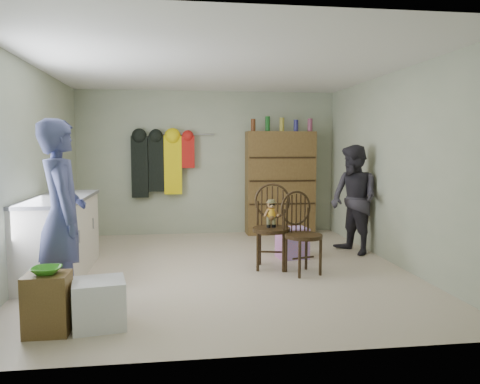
{
  "coord_description": "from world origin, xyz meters",
  "views": [
    {
      "loc": [
        -0.56,
        -5.75,
        1.52
      ],
      "look_at": [
        0.25,
        0.2,
        0.95
      ],
      "focal_mm": 35.0,
      "sensor_mm": 36.0,
      "label": 1
    }
  ],
  "objects": [
    {
      "name": "dresser",
      "position": [
        1.25,
        2.3,
        0.91
      ],
      "size": [
        1.2,
        0.39,
        2.05
      ],
      "color": "brown",
      "rests_on": "ground"
    },
    {
      "name": "coat_rack",
      "position": [
        -0.83,
        2.38,
        1.25
      ],
      "size": [
        1.42,
        0.12,
        1.09
      ],
      "color": "#99999E",
      "rests_on": "ground"
    },
    {
      "name": "bowl",
      "position": [
        -1.62,
        -1.86,
        0.53
      ],
      "size": [
        0.24,
        0.24,
        0.06
      ],
      "primitive_type": "imported",
      "color": "green",
      "rests_on": "stool"
    },
    {
      "name": "person_right",
      "position": [
        1.95,
        0.6,
        0.78
      ],
      "size": [
        0.8,
        0.9,
        1.56
      ],
      "primitive_type": "imported",
      "rotation": [
        0.0,
        0.0,
        -1.26
      ],
      "color": "#2D2B33",
      "rests_on": "ground"
    },
    {
      "name": "room_walls",
      "position": [
        0.0,
        0.53,
        1.58
      ],
      "size": [
        5.0,
        5.0,
        5.0
      ],
      "color": "#AAB295",
      "rests_on": "ground"
    },
    {
      "name": "stool",
      "position": [
        -1.62,
        -1.86,
        0.25
      ],
      "size": [
        0.35,
        0.3,
        0.5
      ],
      "primitive_type": "cube",
      "color": "brown",
      "rests_on": "ground"
    },
    {
      "name": "striped_bag",
      "position": [
        1.01,
        0.45,
        0.21
      ],
      "size": [
        0.44,
        0.36,
        0.42
      ],
      "primitive_type": "cube",
      "rotation": [
        0.0,
        0.0,
        0.13
      ],
      "color": "pink",
      "rests_on": "ground"
    },
    {
      "name": "chair_front",
      "position": [
        0.63,
        -0.01,
        0.59
      ],
      "size": [
        0.58,
        0.58,
        1.07
      ],
      "rotation": [
        0.0,
        0.0,
        -0.25
      ],
      "color": "black",
      "rests_on": "ground"
    },
    {
      "name": "chair_far",
      "position": [
        0.92,
        -0.31,
        0.53
      ],
      "size": [
        0.56,
        0.56,
        1.0
      ],
      "rotation": [
        0.0,
        0.0,
        0.31
      ],
      "color": "black",
      "rests_on": "ground"
    },
    {
      "name": "person_left",
      "position": [
        -1.6,
        -1.33,
        0.89
      ],
      "size": [
        0.61,
        0.75,
        1.78
      ],
      "primitive_type": "imported",
      "rotation": [
        0.0,
        0.0,
        1.9
      ],
      "color": "#474E83",
      "rests_on": "ground"
    },
    {
      "name": "plastic_tub",
      "position": [
        -1.22,
        -1.76,
        0.2
      ],
      "size": [
        0.49,
        0.47,
        0.4
      ],
      "primitive_type": "cube",
      "rotation": [
        0.0,
        0.0,
        0.18
      ],
      "color": "white",
      "rests_on": "ground"
    },
    {
      "name": "ground_plane",
      "position": [
        0.0,
        0.0,
        0.0
      ],
      "size": [
        5.0,
        5.0,
        0.0
      ],
      "primitive_type": "plane",
      "color": "beige",
      "rests_on": "ground"
    },
    {
      "name": "counter",
      "position": [
        -1.95,
        0.0,
        0.47
      ],
      "size": [
        0.64,
        1.86,
        0.94
      ],
      "color": "silver",
      "rests_on": "ground"
    }
  ]
}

